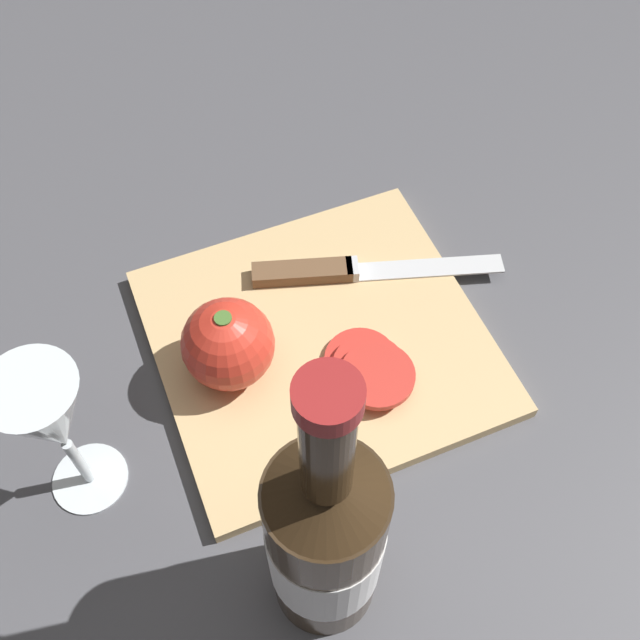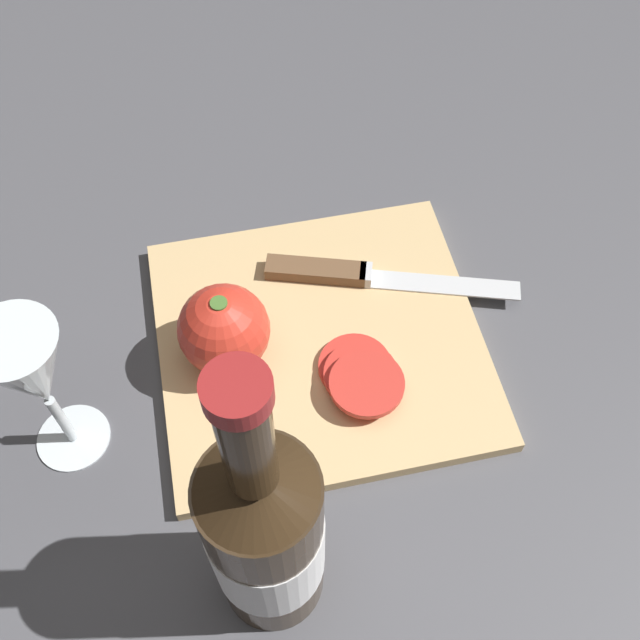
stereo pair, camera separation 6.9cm
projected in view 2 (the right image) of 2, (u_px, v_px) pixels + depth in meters
The scene contains 7 objects.
ground_plane at pixel (303, 348), 0.72m from camera, with size 3.00×3.00×0.00m, color #4C4C51.
cutting_board at pixel (320, 341), 0.72m from camera, with size 0.30×0.29×0.01m.
wine_bottle at pixel (265, 535), 0.51m from camera, with size 0.08×0.08×0.33m.
wine_glass at pixel (33, 376), 0.58m from camera, with size 0.07×0.07×0.17m.
whole_tomato at pixel (224, 328), 0.67m from camera, with size 0.08×0.08×0.08m.
knife at pixel (340, 273), 0.75m from camera, with size 0.25×0.10×0.01m.
tomato_slice_stack_near at pixel (361, 375), 0.68m from camera, with size 0.07×0.09×0.02m.
Camera 2 is at (0.06, 0.37, 0.62)m, focal length 42.00 mm.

